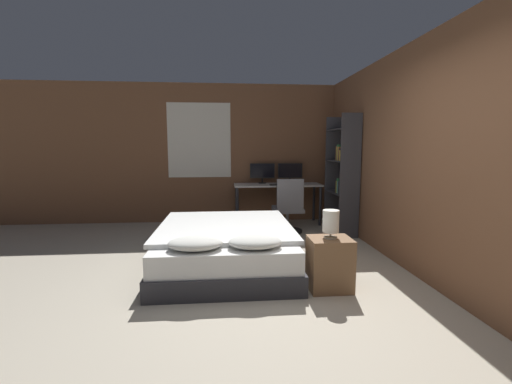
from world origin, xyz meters
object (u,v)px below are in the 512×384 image
at_px(bed, 226,246).
at_px(keyboard, 279,185).
at_px(computer_mouse, 293,184).
at_px(nightstand, 330,264).
at_px(bookshelf, 343,170).
at_px(monitor_left, 262,172).
at_px(bedside_lamp, 331,222).
at_px(desk, 278,189).
at_px(office_chair, 288,211).
at_px(monitor_right, 290,172).

relative_size(bed, keyboard, 6.01).
bearing_deg(computer_mouse, nightstand, -93.78).
bearing_deg(bookshelf, monitor_left, 139.68).
height_order(bedside_lamp, computer_mouse, bedside_lamp).
xyz_separation_m(bed, bedside_lamp, (1.08, -0.81, 0.46)).
distance_m(desk, bookshelf, 1.39).
relative_size(desk, office_chair, 1.75).
distance_m(office_chair, bookshelf, 1.17).
xyz_separation_m(monitor_left, computer_mouse, (0.54, -0.37, -0.21)).
bearing_deg(nightstand, monitor_right, 86.42).
bearing_deg(nightstand, desk, 91.25).
xyz_separation_m(keyboard, bookshelf, (0.98, -0.70, 0.32)).
height_order(monitor_left, keyboard, monitor_left).
bearing_deg(desk, nightstand, -88.75).
distance_m(bed, monitor_right, 2.92).
height_order(bedside_lamp, office_chair, office_chair).
xyz_separation_m(monitor_left, bookshelf, (1.26, -1.07, 0.10)).
relative_size(bed, computer_mouse, 29.76).
bearing_deg(computer_mouse, office_chair, -108.42).
height_order(nightstand, monitor_right, monitor_right).
bearing_deg(nightstand, bedside_lamp, 0.00).
bearing_deg(bedside_lamp, desk, 91.25).
bearing_deg(nightstand, computer_mouse, 86.22).
height_order(desk, keyboard, keyboard).
xyz_separation_m(bedside_lamp, monitor_left, (-0.34, 3.32, 0.28)).
height_order(nightstand, desk, desk).
relative_size(computer_mouse, office_chair, 0.07).
distance_m(bedside_lamp, desk, 3.14).
distance_m(bed, keyboard, 2.43).
xyz_separation_m(monitor_right, office_chair, (-0.20, -0.94, -0.62)).
xyz_separation_m(bedside_lamp, monitor_right, (0.21, 3.32, 0.28)).
height_order(nightstand, keyboard, keyboard).
height_order(bed, bedside_lamp, bedside_lamp).
bearing_deg(bedside_lamp, monitor_right, 86.42).
bearing_deg(nightstand, monitor_left, 95.92).
xyz_separation_m(bed, monitor_right, (1.29, 2.51, 0.74)).
xyz_separation_m(desk, office_chair, (0.07, -0.76, -0.30)).
bearing_deg(monitor_left, keyboard, -52.93).
height_order(monitor_left, computer_mouse, monitor_left).
xyz_separation_m(nightstand, computer_mouse, (0.20, 2.95, 0.52)).
bearing_deg(office_chair, bookshelf, -8.01).
xyz_separation_m(nightstand, bookshelf, (0.91, 2.25, 0.83)).
distance_m(desk, office_chair, 0.82).
bearing_deg(monitor_right, desk, -146.26).
bearing_deg(monitor_right, bed, -117.10).
bearing_deg(monitor_right, nightstand, -93.58).
relative_size(nightstand, office_chair, 0.57).
relative_size(desk, bookshelf, 0.83).
bearing_deg(keyboard, nightstand, -88.68).
relative_size(bedside_lamp, monitor_left, 0.60).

